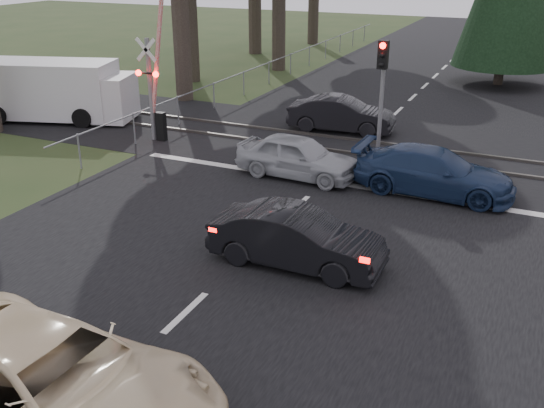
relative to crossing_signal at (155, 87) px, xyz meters
The scene contains 15 objects.
ground 12.37m from the crossing_signal, 53.38° to the right, with size 120.00×120.00×0.00m, color #293B1B.
road 7.56m from the crossing_signal, ahead, with size 14.00×100.00×0.01m, color black.
rail_corridor 7.88m from the crossing_signal, 16.92° to the left, with size 120.00×8.00×0.01m, color black.
stop_line 7.72m from the crossing_signal, 12.30° to the right, with size 13.00×0.35×0.00m, color silver.
rail_near 7.68m from the crossing_signal, 11.00° to the left, with size 120.00×0.12×0.10m, color #59544C.
rail_far 8.13m from the crossing_signal, 22.50° to the left, with size 120.00×0.12×0.10m, color #59544C.
crossing_signal is the anchor object (origin of this frame).
traffic_signal_center 8.36m from the crossing_signal, ahead, with size 0.32×0.48×4.10m.
fence_left 12.89m from the crossing_signal, 92.37° to the left, with size 0.10×36.00×1.20m, color slate, non-canonical shape.
cream_coupe 15.05m from the crossing_signal, 61.85° to the right, with size 2.57×5.57×1.55m, color beige.
dark_hatchback 11.11m from the crossing_signal, 39.25° to the right, with size 1.41×4.04×1.33m, color black.
silver_car 6.66m from the crossing_signal, 13.49° to the right, with size 1.60×3.98×1.36m, color #9FA3A7.
blue_sedan 10.71m from the crossing_signal, ahead, with size 1.91×4.69×1.36m, color #18294A.
dark_car_far 7.32m from the crossing_signal, 34.40° to the left, with size 1.46×4.18×1.38m, color black.
white_van 5.59m from the crossing_signal, behind, with size 6.68×3.99×2.46m.
Camera 1 is at (5.89, -8.74, 6.79)m, focal length 40.00 mm.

